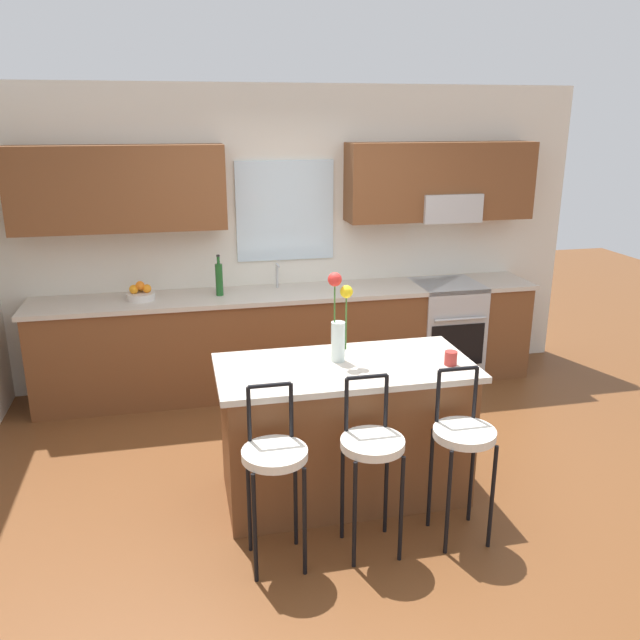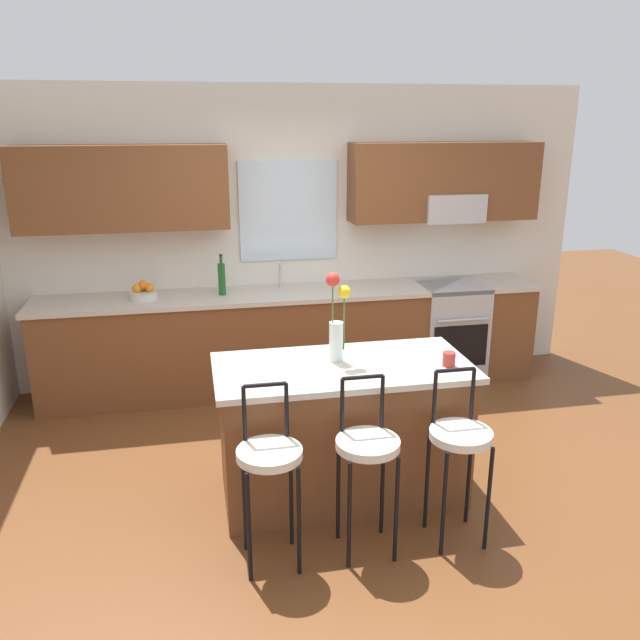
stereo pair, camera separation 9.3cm
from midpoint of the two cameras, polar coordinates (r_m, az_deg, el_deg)
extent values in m
plane|color=brown|center=(4.67, 0.86, -13.82)|extent=(14.00, 14.00, 0.00)
cube|color=silver|center=(6.11, -3.59, 7.29)|extent=(5.60, 0.12, 2.70)
cube|color=brown|center=(5.76, -17.69, 10.93)|extent=(1.75, 0.34, 0.70)
cube|color=brown|center=(6.21, 10.05, 11.88)|extent=(1.75, 0.34, 0.70)
cube|color=silver|center=(6.00, -3.53, 9.52)|extent=(0.90, 0.03, 0.90)
cube|color=#B7BABC|center=(6.23, 10.63, 9.74)|extent=(0.56, 0.36, 0.26)
cube|color=brown|center=(6.00, -2.88, -1.90)|extent=(4.50, 0.60, 0.88)
cube|color=beige|center=(5.86, -2.95, 2.35)|extent=(4.56, 0.64, 0.04)
cube|color=#B7BABC|center=(5.86, -3.96, 1.82)|extent=(0.54, 0.38, 0.11)
cylinder|color=#B7BABC|center=(5.97, -4.23, 3.89)|extent=(0.02, 0.02, 0.22)
cylinder|color=#B7BABC|center=(5.88, -4.17, 4.80)|extent=(0.02, 0.12, 0.02)
cube|color=#B7BABC|center=(6.38, 10.47, -0.79)|extent=(0.60, 0.60, 0.92)
cube|color=black|center=(6.14, 11.49, -2.16)|extent=(0.52, 0.02, 0.40)
cylinder|color=#B7BABC|center=(6.03, 11.77, 0.06)|extent=(0.50, 0.02, 0.02)
cube|color=brown|center=(4.32, 1.52, -9.87)|extent=(1.55, 0.71, 0.88)
cube|color=beige|center=(4.13, 1.57, -4.20)|extent=(1.63, 0.79, 0.04)
cylinder|color=black|center=(3.65, -6.50, -17.73)|extent=(0.02, 0.02, 0.66)
cylinder|color=black|center=(3.67, -2.12, -17.29)|extent=(0.02, 0.02, 0.66)
cylinder|color=black|center=(3.87, -6.96, -15.46)|extent=(0.02, 0.02, 0.66)
cylinder|color=black|center=(3.90, -2.87, -15.08)|extent=(0.02, 0.02, 0.66)
cylinder|color=silver|center=(3.58, -4.75, -11.64)|extent=(0.36, 0.36, 0.05)
cylinder|color=black|center=(3.61, -6.99, -8.20)|extent=(0.02, 0.02, 0.32)
cylinder|color=black|center=(3.63, -3.28, -7.90)|extent=(0.02, 0.02, 0.32)
cylinder|color=black|center=(3.55, -5.19, -5.73)|extent=(0.23, 0.02, 0.02)
cylinder|color=black|center=(3.73, 2.31, -16.76)|extent=(0.02, 0.02, 0.66)
cylinder|color=black|center=(3.79, 6.42, -16.17)|extent=(0.02, 0.02, 0.66)
cylinder|color=black|center=(3.94, 1.28, -14.61)|extent=(0.02, 0.02, 0.66)
cylinder|color=black|center=(4.01, 5.14, -14.12)|extent=(0.02, 0.02, 0.66)
cylinder|color=silver|center=(3.68, 3.90, -10.75)|extent=(0.36, 0.36, 0.05)
cylinder|color=black|center=(3.69, 1.61, -7.46)|extent=(0.02, 0.02, 0.32)
cylinder|color=black|center=(3.75, 5.10, -7.10)|extent=(0.02, 0.02, 0.32)
cylinder|color=black|center=(3.65, 3.41, -5.00)|extent=(0.23, 0.02, 0.02)
cylinder|color=black|center=(3.88, 10.48, -15.51)|extent=(0.02, 0.02, 0.66)
cylinder|color=black|center=(3.98, 14.19, -14.84)|extent=(0.02, 0.02, 0.66)
cylinder|color=black|center=(4.09, 8.99, -13.56)|extent=(0.02, 0.02, 0.66)
cylinder|color=black|center=(4.19, 12.52, -12.99)|extent=(0.02, 0.02, 0.66)
cylinder|color=silver|center=(3.86, 11.87, -9.71)|extent=(0.36, 0.36, 0.05)
cylinder|color=black|center=(3.85, 9.62, -6.61)|extent=(0.02, 0.02, 0.32)
cylinder|color=black|center=(3.94, 12.80, -6.23)|extent=(0.02, 0.02, 0.32)
cylinder|color=black|center=(3.83, 11.37, -4.23)|extent=(0.23, 0.02, 0.02)
cylinder|color=silver|center=(4.15, 0.95, -1.91)|extent=(0.09, 0.09, 0.26)
cylinder|color=#3D722D|center=(4.10, 1.65, -0.08)|extent=(0.01, 0.01, 0.38)
sphere|color=yellow|center=(4.05, 1.68, 2.50)|extent=(0.08, 0.08, 0.08)
cylinder|color=#3D722D|center=(4.09, 0.64, 0.45)|extent=(0.01, 0.01, 0.46)
sphere|color=red|center=(4.03, 0.65, 3.58)|extent=(0.09, 0.09, 0.09)
cylinder|color=#A52D28|center=(4.18, 10.76, -3.31)|extent=(0.08, 0.08, 0.09)
cylinder|color=silver|center=(5.79, -15.87, 2.01)|extent=(0.24, 0.24, 0.06)
sphere|color=orange|center=(5.77, -15.39, 2.67)|extent=(0.08, 0.08, 0.08)
sphere|color=orange|center=(5.82, -15.90, 2.76)|extent=(0.07, 0.07, 0.07)
sphere|color=orange|center=(5.77, -16.45, 2.59)|extent=(0.08, 0.08, 0.08)
sphere|color=orange|center=(5.76, -15.95, 2.92)|extent=(0.08, 0.08, 0.08)
cylinder|color=#1E5923|center=(5.75, -9.29, 3.50)|extent=(0.06, 0.06, 0.28)
cylinder|color=#1E5923|center=(5.71, -9.37, 5.19)|extent=(0.03, 0.03, 0.07)
cylinder|color=black|center=(5.71, -9.39, 5.58)|extent=(0.03, 0.03, 0.02)
camera|label=1|loc=(0.05, -90.56, -0.18)|focal=36.51mm
camera|label=2|loc=(0.05, 89.44, 0.18)|focal=36.51mm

